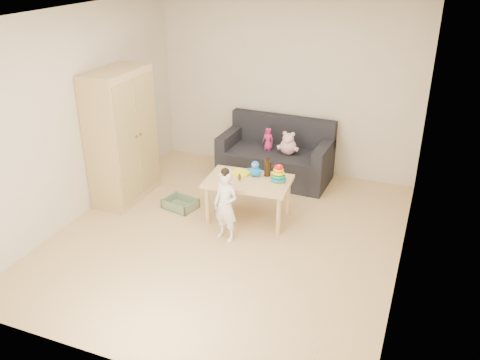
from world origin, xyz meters
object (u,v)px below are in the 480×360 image
at_px(play_table, 248,199).
at_px(toddler, 226,206).
at_px(sofa, 275,165).
at_px(wardrobe, 122,136).

bearing_deg(play_table, toddler, -97.55).
bearing_deg(play_table, sofa, 92.94).
bearing_deg(toddler, wardrobe, -179.63).
distance_m(sofa, toddler, 1.87).
relative_size(play_table, toddler, 1.20).
bearing_deg(sofa, play_table, -85.38).
bearing_deg(wardrobe, play_table, 0.95).
relative_size(wardrobe, sofa, 1.11).
xyz_separation_m(play_table, toddler, (-0.07, -0.56, 0.16)).
height_order(sofa, play_table, play_table).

